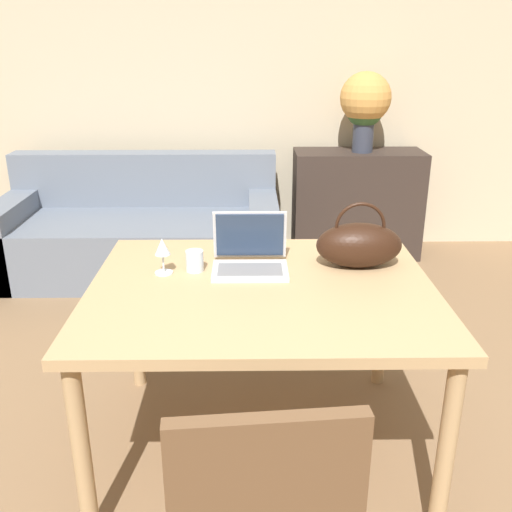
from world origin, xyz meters
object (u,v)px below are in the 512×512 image
laptop (250,254)px  drinking_glass (195,261)px  handbag (359,244)px  wine_glass (162,249)px  couch (141,233)px  flower_vase (365,103)px

laptop → drinking_glass: size_ratio=3.55×
handbag → wine_glass: bearing=-175.2°
drinking_glass → handbag: size_ratio=0.24×
couch → drinking_glass: size_ratio=23.33×
laptop → flower_vase: size_ratio=0.52×
wine_glass → handbag: size_ratio=0.42×
flower_vase → handbag: bearing=-101.0°
drinking_glass → flower_vase: size_ratio=0.15×
wine_glass → handbag: bearing=4.8°
flower_vase → wine_glass: bearing=-119.0°
couch → laptop: 2.05m
laptop → drinking_glass: (-0.22, -0.03, -0.02)m
wine_glass → flower_vase: 2.49m
handbag → flower_vase: size_ratio=0.60×
wine_glass → handbag: handbag is taller
wine_glass → drinking_glass: bearing=12.4°
drinking_glass → wine_glass: (-0.12, -0.03, 0.06)m
laptop → flower_vase: flower_vase is taller
handbag → flower_vase: bearing=79.0°
handbag → laptop: bearing=-179.3°
couch → handbag: handbag is taller
wine_glass → flower_vase: bearing=61.0°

